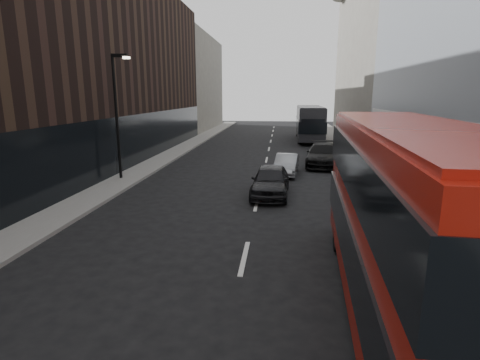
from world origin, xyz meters
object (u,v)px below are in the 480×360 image
(car_b, at_px, (286,164))
(car_c, at_px, (322,155))
(street_lamp, at_px, (117,108))
(grey_bus, at_px, (310,122))
(red_bus, at_px, (407,213))
(car_a, at_px, (270,181))

(car_b, bearing_deg, car_c, 57.88)
(street_lamp, bearing_deg, car_c, 26.09)
(street_lamp, distance_m, grey_bus, 24.85)
(street_lamp, height_order, car_b, street_lamp)
(car_b, bearing_deg, red_bus, -74.99)
(car_a, height_order, car_c, car_c)
(street_lamp, distance_m, car_a, 9.77)
(street_lamp, xyz_separation_m, grey_bus, (12.41, 21.41, -2.19))
(car_a, bearing_deg, car_b, 83.02)
(street_lamp, relative_size, car_b, 1.81)
(red_bus, relative_size, grey_bus, 0.95)
(car_a, relative_size, car_c, 0.82)
(car_c, bearing_deg, car_a, -105.60)
(car_c, bearing_deg, street_lamp, -147.42)
(grey_bus, xyz_separation_m, car_a, (-3.60, -23.90, -1.23))
(street_lamp, xyz_separation_m, red_bus, (12.03, -12.63, -1.75))
(grey_bus, xyz_separation_m, car_c, (-0.16, -15.41, -1.20))
(grey_bus, relative_size, car_a, 2.59)
(grey_bus, distance_m, car_b, 18.91)
(car_b, xyz_separation_m, car_c, (2.58, 3.25, 0.15))
(car_a, distance_m, car_c, 9.16)
(car_b, height_order, car_c, car_c)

